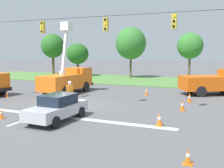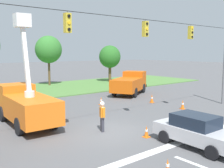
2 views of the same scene
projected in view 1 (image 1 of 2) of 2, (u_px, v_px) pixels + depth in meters
name	position (u px, v px, depth m)	size (l,w,h in m)	color
ground_plane	(72.00, 104.00, 20.59)	(200.00, 200.00, 0.00)	#565659
grass_verge	(139.00, 80.00, 37.06)	(56.00, 12.00, 0.10)	#517F3D
lane_markings	(26.00, 120.00, 15.77)	(17.60, 15.25, 0.01)	silver
signal_gantry	(71.00, 45.00, 20.03)	(26.20, 0.33, 7.20)	slate
tree_far_west	(53.00, 46.00, 46.50)	(4.01, 4.18, 7.23)	brown
tree_west	(78.00, 54.00, 42.38)	(3.51, 3.77, 5.42)	brown
tree_centre	(131.00, 43.00, 39.80)	(4.60, 4.87, 7.77)	brown
tree_east	(190.00, 46.00, 36.85)	(3.59, 3.29, 6.73)	brown
utility_truck_bucket_lift	(68.00, 79.00, 25.69)	(2.56, 6.53, 6.90)	orange
utility_truck_support_near	(214.00, 82.00, 24.85)	(6.35, 5.06, 2.39)	#D6560F
sedan_silver	(57.00, 107.00, 15.55)	(2.00, 4.34, 1.56)	#B7B7BC
road_worker	(70.00, 91.00, 20.76)	(0.37, 0.61, 1.77)	#383842
traffic_cone_foreground_left	(189.00, 97.00, 21.24)	(0.36, 0.36, 0.78)	orange
traffic_cone_mid_left	(7.00, 94.00, 23.60)	(0.36, 0.36, 0.58)	orange
traffic_cone_mid_right	(182.00, 105.00, 18.16)	(0.36, 0.36, 0.76)	orange
traffic_cone_near_bucket	(146.00, 91.00, 24.78)	(0.36, 0.36, 0.70)	orange
traffic_cone_lane_edge_a	(188.00, 157.00, 9.51)	(0.36, 0.36, 0.60)	orange
traffic_cone_lane_edge_b	(67.00, 106.00, 18.24)	(0.36, 0.36, 0.65)	orange
traffic_cone_far_left	(1.00, 114.00, 16.02)	(0.36, 0.36, 0.59)	orange
traffic_cone_far_right	(159.00, 119.00, 14.39)	(0.36, 0.36, 0.80)	orange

